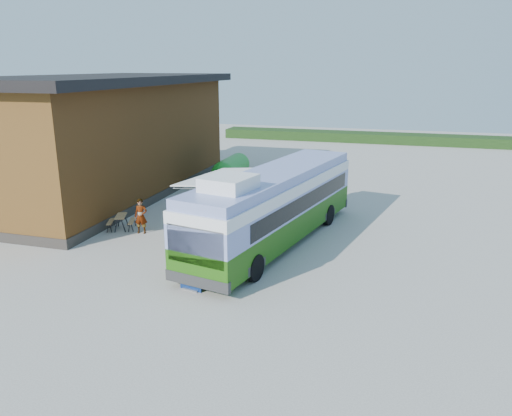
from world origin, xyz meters
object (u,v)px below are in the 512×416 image
(banner, at_px, (190,268))
(person_a, at_px, (141,216))
(picnic_table, at_px, (121,219))
(person_b, at_px, (287,188))
(bus, at_px, (275,204))
(slurry_tanker, at_px, (231,169))

(banner, relative_size, person_a, 1.26)
(banner, bearing_deg, person_a, 144.74)
(picnic_table, xyz_separation_m, person_b, (6.94, 7.39, 0.41))
(bus, xyz_separation_m, banner, (-1.70, -5.94, -1.00))
(person_a, height_order, person_b, person_b)
(banner, bearing_deg, person_b, 99.20)
(bus, distance_m, banner, 6.26)
(banner, distance_m, person_a, 7.40)
(bus, bearing_deg, person_b, 110.51)
(bus, distance_m, person_a, 6.82)
(slurry_tanker, bearing_deg, bus, -62.47)
(bus, height_order, banner, bus)
(person_a, bearing_deg, person_b, 41.43)
(picnic_table, height_order, person_a, person_a)
(person_b, bearing_deg, person_a, -16.63)
(bus, height_order, person_b, bus)
(person_b, relative_size, slurry_tanker, 0.36)
(picnic_table, xyz_separation_m, slurry_tanker, (2.17, 10.89, 0.59))
(bus, bearing_deg, picnic_table, -166.15)
(bus, bearing_deg, banner, -94.02)
(person_a, distance_m, person_b, 9.49)
(banner, bearing_deg, bus, 85.98)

